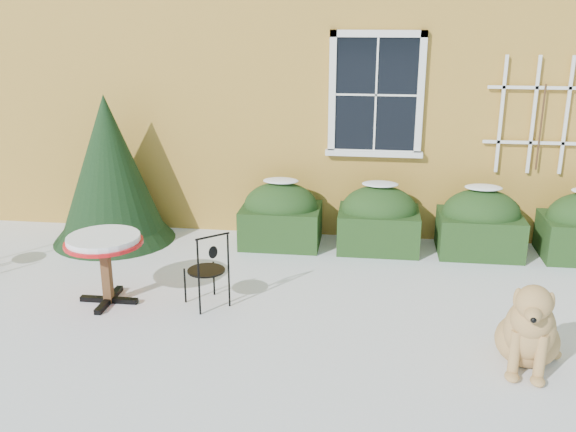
# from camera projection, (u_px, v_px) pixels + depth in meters

# --- Properties ---
(ground) EXTENTS (80.00, 80.00, 0.00)m
(ground) POSITION_uv_depth(u_px,v_px,m) (275.00, 334.00, 6.27)
(ground) COLOR white
(ground) RESTS_ON ground
(house) EXTENTS (12.40, 8.40, 6.40)m
(house) POSITION_uv_depth(u_px,v_px,m) (330.00, 0.00, 11.90)
(house) COLOR gold
(house) RESTS_ON ground
(hedge_row) EXTENTS (4.95, 0.80, 0.91)m
(hedge_row) POSITION_uv_depth(u_px,v_px,m) (429.00, 221.00, 8.35)
(hedge_row) COLOR black
(hedge_row) RESTS_ON ground
(evergreen_shrub) EXTENTS (1.65, 1.65, 2.00)m
(evergreen_shrub) POSITION_uv_depth(u_px,v_px,m) (111.00, 183.00, 8.64)
(evergreen_shrub) COLOR black
(evergreen_shrub) RESTS_ON ground
(bistro_table) EXTENTS (0.82, 0.82, 0.76)m
(bistro_table) POSITION_uv_depth(u_px,v_px,m) (104.00, 247.00, 6.77)
(bistro_table) COLOR black
(bistro_table) RESTS_ON ground
(patio_chair_near) EXTENTS (0.52, 0.52, 0.84)m
(patio_chair_near) POSITION_uv_depth(u_px,v_px,m) (208.00, 269.00, 6.76)
(patio_chair_near) COLOR black
(patio_chair_near) RESTS_ON ground
(dog) EXTENTS (0.68, 0.95, 0.89)m
(dog) POSITION_uv_depth(u_px,v_px,m) (529.00, 331.00, 5.58)
(dog) COLOR tan
(dog) RESTS_ON ground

